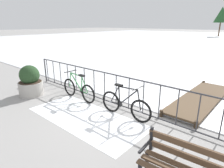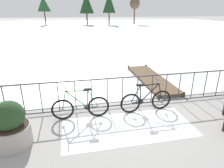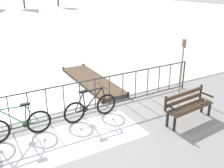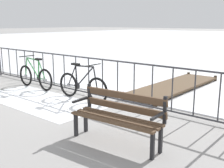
% 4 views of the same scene
% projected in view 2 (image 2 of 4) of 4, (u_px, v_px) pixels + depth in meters
% --- Properties ---
extents(ground_plane, '(160.00, 160.00, 0.00)m').
position_uv_depth(ground_plane, '(130.00, 106.00, 6.58)').
color(ground_plane, gray).
extents(frozen_pond, '(80.00, 56.00, 0.03)m').
position_uv_depth(frozen_pond, '(81.00, 29.00, 32.50)').
color(frozen_pond, white).
rests_on(frozen_pond, ground).
extents(snow_patch, '(3.61, 1.59, 0.01)m').
position_uv_depth(snow_patch, '(128.00, 127.00, 5.40)').
color(snow_patch, white).
rests_on(snow_patch, ground).
extents(railing_fence, '(9.06, 0.06, 1.07)m').
position_uv_depth(railing_fence, '(130.00, 91.00, 6.37)').
color(railing_fence, '#38383D').
rests_on(railing_fence, ground).
extents(bicycle_near_railing, '(1.71, 0.52, 0.97)m').
position_uv_depth(bicycle_near_railing, '(81.00, 107.00, 5.75)').
color(bicycle_near_railing, black).
rests_on(bicycle_near_railing, ground).
extents(bicycle_second, '(1.71, 0.52, 0.97)m').
position_uv_depth(bicycle_second, '(146.00, 100.00, 6.16)').
color(bicycle_second, black).
rests_on(bicycle_second, ground).
extents(planter_with_shrub, '(0.87, 0.87, 1.14)m').
position_uv_depth(planter_with_shrub, '(11.00, 126.00, 4.55)').
color(planter_with_shrub, '#ADA8A0').
rests_on(planter_with_shrub, ground).
extents(wooden_dock, '(1.10, 3.98, 0.20)m').
position_uv_depth(wooden_dock, '(151.00, 78.00, 8.90)').
color(wooden_dock, brown).
rests_on(wooden_dock, ground).
extents(tree_far_west, '(2.67, 2.67, 6.36)m').
position_uv_depth(tree_far_west, '(109.00, 3.00, 39.69)').
color(tree_far_west, brown).
rests_on(tree_far_west, ground).
extents(tree_west_mid, '(3.10, 3.10, 6.37)m').
position_uv_depth(tree_west_mid, '(86.00, 3.00, 40.89)').
color(tree_west_mid, brown).
rests_on(tree_west_mid, ground).
extents(tree_centre, '(2.20, 2.20, 5.52)m').
position_uv_depth(tree_centre, '(135.00, 4.00, 41.85)').
color(tree_centre, brown).
rests_on(tree_centre, ground).
extents(tree_east_mid, '(2.76, 2.76, 5.67)m').
position_uv_depth(tree_east_mid, '(44.00, 4.00, 40.44)').
color(tree_east_mid, brown).
rests_on(tree_east_mid, ground).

